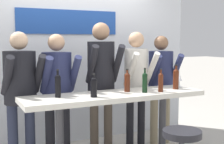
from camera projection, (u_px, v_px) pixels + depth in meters
name	position (u px, v px, depth m)	size (l,w,h in m)	color
back_wall	(79.00, 54.00, 4.83)	(3.83, 0.12, 2.71)	silver
tasting_table	(115.00, 106.00, 3.75)	(2.23, 0.60, 0.94)	silver
person_far_left	(20.00, 85.00, 3.78)	(0.50, 0.59, 1.68)	#23283D
person_left	(57.00, 84.00, 3.97)	(0.46, 0.54, 1.65)	black
person_center_left	(101.00, 73.00, 4.21)	(0.47, 0.59, 1.81)	#473D33
person_center	(136.00, 77.00, 4.40)	(0.41, 0.53, 1.69)	black
person_center_right	(161.00, 78.00, 4.68)	(0.49, 0.58, 1.64)	gray
wine_bottle_0	(145.00, 81.00, 3.79)	(0.06, 0.06, 0.30)	black
wine_bottle_1	(94.00, 86.00, 3.48)	(0.07, 0.07, 0.27)	black
wine_bottle_2	(58.00, 85.00, 3.47)	(0.07, 0.07, 0.32)	black
wine_bottle_3	(161.00, 81.00, 3.84)	(0.06, 0.06, 0.29)	#4C1E0F
wine_bottle_4	(176.00, 78.00, 4.06)	(0.08, 0.08, 0.32)	#4C1E0F
wine_bottle_5	(127.00, 81.00, 3.85)	(0.07, 0.07, 0.28)	#4C1E0F
wine_glass_0	(179.00, 78.00, 4.24)	(0.07, 0.07, 0.18)	silver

